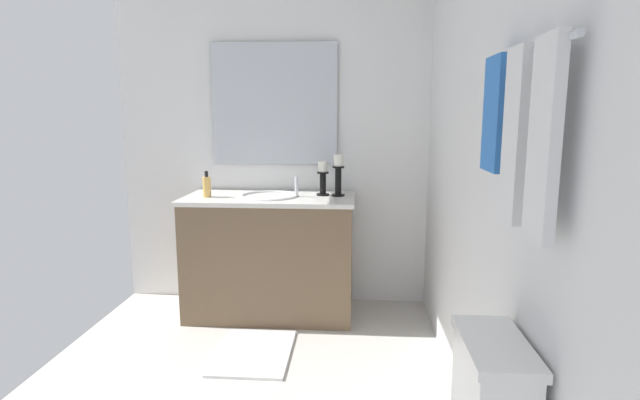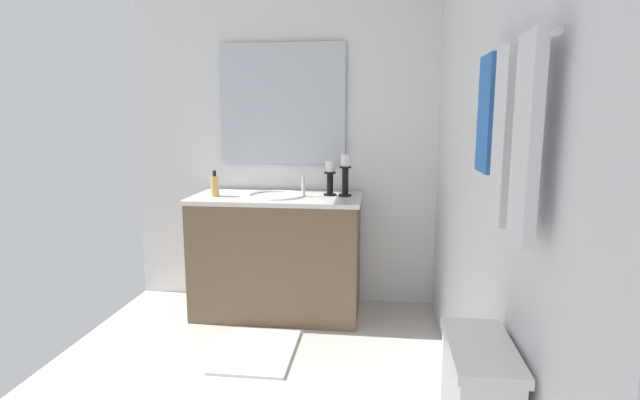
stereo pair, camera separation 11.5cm
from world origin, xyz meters
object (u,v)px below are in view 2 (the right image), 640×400
(soap_bottle, at_px, (215,186))
(towel_bar, at_px, (515,51))
(towel_near_vanity, at_px, (487,114))
(towel_center, at_px, (503,136))
(towel_near_corner, at_px, (526,140))
(vanity_cabinet, at_px, (277,255))
(candle_holder_tall, at_px, (345,174))
(sink_basin, at_px, (277,201))
(bath_mat, at_px, (257,351))
(mirror, at_px, (283,104))
(candle_holder_short, at_px, (330,178))

(soap_bottle, relative_size, towel_bar, 0.25)
(towel_near_vanity, bearing_deg, soap_bottle, -135.78)
(towel_center, bearing_deg, towel_bar, 90.00)
(soap_bottle, xyz_separation_m, towel_near_corner, (2.01, 1.49, 0.42))
(vanity_cabinet, bearing_deg, soap_bottle, -82.08)
(soap_bottle, bearing_deg, towel_bar, 40.47)
(vanity_cabinet, relative_size, soap_bottle, 6.62)
(towel_bar, relative_size, towel_near_corner, 1.37)
(towel_near_vanity, bearing_deg, towel_near_corner, 0.00)
(candle_holder_tall, bearing_deg, soap_bottle, -82.90)
(sink_basin, bearing_deg, soap_bottle, -82.10)
(soap_bottle, bearing_deg, sink_basin, 97.90)
(vanity_cabinet, xyz_separation_m, towel_near_corner, (2.07, 1.07, 0.92))
(towel_bar, bearing_deg, bath_mat, -137.90)
(candle_holder_tall, xyz_separation_m, bath_mat, (0.68, -0.48, -1.00))
(sink_basin, height_order, bath_mat, sink_basin)
(vanity_cabinet, height_order, soap_bottle, soap_bottle)
(vanity_cabinet, distance_m, bath_mat, 0.75)
(mirror, xyz_separation_m, towel_near_vanity, (1.87, 1.07, -0.08))
(bath_mat, bearing_deg, towel_near_vanity, 47.87)
(soap_bottle, distance_m, towel_center, 2.35)
(sink_basin, bearing_deg, candle_holder_tall, 96.39)
(bath_mat, bearing_deg, towel_near_corner, 36.61)
(candle_holder_short, xyz_separation_m, bath_mat, (0.70, -0.37, -0.97))
(towel_near_corner, bearing_deg, mirror, -155.48)
(towel_near_corner, distance_m, bath_mat, 2.24)
(towel_bar, distance_m, towel_near_corner, 0.34)
(sink_basin, bearing_deg, vanity_cabinet, -90.00)
(bath_mat, bearing_deg, soap_bottle, -143.27)
(candle_holder_tall, height_order, candle_holder_short, candle_holder_tall)
(towel_near_corner, bearing_deg, soap_bottle, -143.36)
(towel_bar, xyz_separation_m, towel_near_corner, (0.24, -0.02, -0.24))
(candle_holder_tall, xyz_separation_m, towel_near_vanity, (1.65, 0.59, 0.41))
(sink_basin, bearing_deg, towel_center, 30.31)
(mirror, height_order, towel_near_vanity, mirror)
(candle_holder_short, relative_size, towel_near_vanity, 0.62)
(soap_bottle, distance_m, towel_bar, 2.42)
(towel_center, bearing_deg, soap_bottle, -139.87)
(mirror, xyz_separation_m, candle_holder_short, (0.21, 0.37, -0.51))
(soap_bottle, distance_m, bath_mat, 1.16)
(vanity_cabinet, xyz_separation_m, towel_bar, (1.83, 1.09, 1.16))
(mirror, relative_size, soap_bottle, 5.08)
(vanity_cabinet, relative_size, bath_mat, 1.99)
(towel_bar, xyz_separation_m, towel_near_vanity, (-0.24, -0.02, -0.18))
(soap_bottle, height_order, towel_near_vanity, towel_near_vanity)
(candle_holder_tall, distance_m, towel_near_vanity, 1.80)
(candle_holder_tall, distance_m, soap_bottle, 0.91)
(towel_near_vanity, relative_size, bath_mat, 0.65)
(sink_basin, distance_m, towel_near_vanity, 2.01)
(candle_holder_tall, distance_m, candle_holder_short, 0.11)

